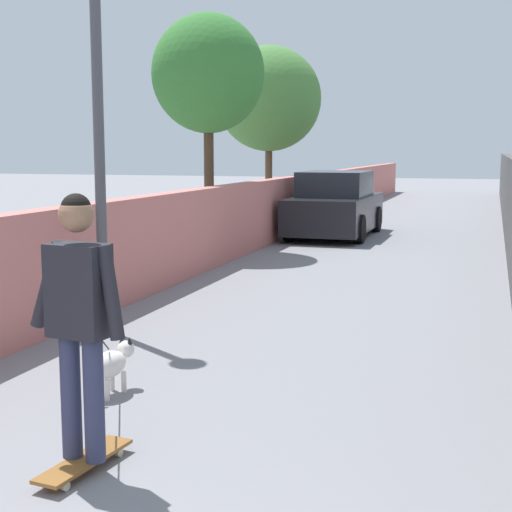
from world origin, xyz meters
name	(u,v)px	position (x,y,z in m)	size (l,w,h in m)	color
ground_plane	(380,251)	(14.00, 0.00, 0.00)	(80.00, 80.00, 0.00)	gray
wall_left	(227,223)	(12.00, 2.58, 0.70)	(48.00, 0.30, 1.40)	#CC726B
tree_left_near	(208,74)	(13.00, 3.32, 3.51)	(2.23, 2.23, 4.70)	#473523
tree_left_far	(269,99)	(19.00, 3.85, 3.43)	(2.88, 2.88, 4.87)	brown
lamp_post	(97,71)	(6.32, 2.03, 2.89)	(0.36, 0.36, 4.21)	#4C4C51
skateboard	(85,461)	(2.92, 0.30, 0.07)	(0.82, 0.30, 0.08)	brown
person_skateboarder	(79,307)	(2.92, 0.30, 1.08)	(0.26, 0.72, 1.70)	#333859
dog	(112,363)	(4.34, 0.86, 0.27)	(1.71, 0.71, 1.06)	white
car_near	(335,206)	(16.42, 1.43, 0.71)	(3.98, 1.80, 1.54)	black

